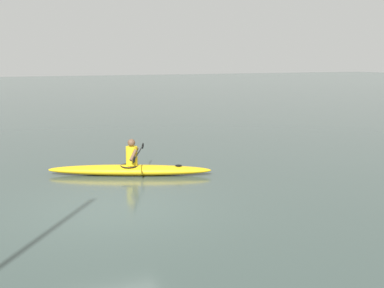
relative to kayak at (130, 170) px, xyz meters
The scene contains 3 objects.
ground_plane 3.06m from the kayak, 67.51° to the left, with size 160.00×160.00×0.00m, color #384742.
kayak is the anchor object (origin of this frame).
kayaker 0.48m from the kayak, 155.99° to the left, with size 1.00×2.17×0.75m.
Camera 1 is at (2.34, 9.79, 3.26)m, focal length 44.24 mm.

